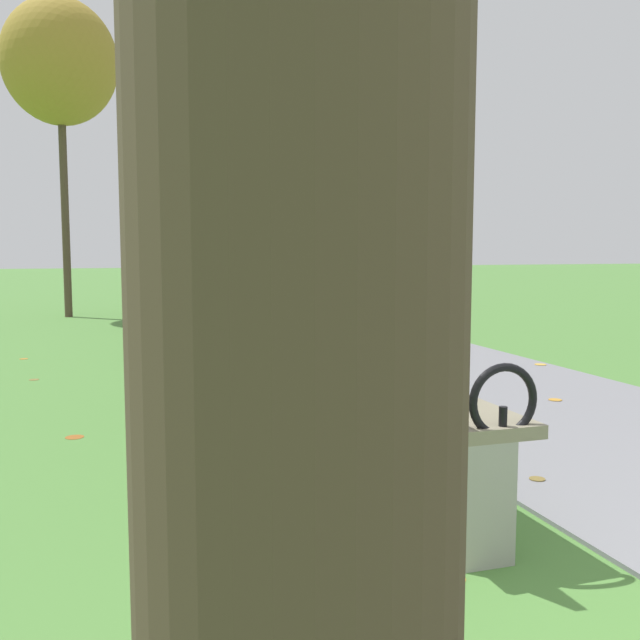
{
  "coord_description": "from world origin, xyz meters",
  "views": [
    {
      "loc": [
        -1.73,
        -0.41,
        1.13
      ],
      "look_at": [
        -0.05,
        4.98,
        0.55
      ],
      "focal_mm": 40.12,
      "sensor_mm": 36.0,
      "label": 1
    }
  ],
  "objects_px": {
    "park_bench_6": "(174,286)",
    "tree_2": "(60,63)",
    "park_bench_5": "(192,294)",
    "park_bench_4": "(218,307)",
    "park_bench_2": "(388,391)",
    "lamp_post": "(350,181)",
    "pedestrian_walking": "(240,255)",
    "park_bench_3": "(275,335)"
  },
  "relations": [
    {
      "from": "park_bench_6",
      "to": "tree_2",
      "type": "relative_size",
      "value": 0.32
    },
    {
      "from": "park_bench_5",
      "to": "tree_2",
      "type": "xyz_separation_m",
      "value": [
        -1.69,
        2.38,
        3.52
      ]
    },
    {
      "from": "park_bench_4",
      "to": "park_bench_5",
      "type": "distance_m",
      "value": 2.26
    },
    {
      "from": "park_bench_4",
      "to": "tree_2",
      "type": "distance_m",
      "value": 6.06
    },
    {
      "from": "tree_2",
      "to": "park_bench_6",
      "type": "bearing_deg",
      "value": -2.36
    },
    {
      "from": "park_bench_2",
      "to": "tree_2",
      "type": "distance_m",
      "value": 10.1
    },
    {
      "from": "park_bench_5",
      "to": "lamp_post",
      "type": "height_order",
      "value": "lamp_post"
    },
    {
      "from": "tree_2",
      "to": "park_bench_2",
      "type": "bearing_deg",
      "value": -79.72
    },
    {
      "from": "lamp_post",
      "to": "park_bench_2",
      "type": "bearing_deg",
      "value": -108.73
    },
    {
      "from": "park_bench_4",
      "to": "lamp_post",
      "type": "height_order",
      "value": "lamp_post"
    },
    {
      "from": "pedestrian_walking",
      "to": "park_bench_6",
      "type": "bearing_deg",
      "value": -112.36
    },
    {
      "from": "park_bench_6",
      "to": "pedestrian_walking",
      "type": "height_order",
      "value": "pedestrian_walking"
    },
    {
      "from": "park_bench_2",
      "to": "lamp_post",
      "type": "distance_m",
      "value": 10.03
    },
    {
      "from": "park_bench_3",
      "to": "pedestrian_walking",
      "type": "relative_size",
      "value": 0.99
    },
    {
      "from": "park_bench_5",
      "to": "pedestrian_walking",
      "type": "xyz_separation_m",
      "value": [
        2.12,
        7.47,
        0.44
      ]
    },
    {
      "from": "park_bench_5",
      "to": "lamp_post",
      "type": "xyz_separation_m",
      "value": [
        3.17,
        2.4,
        1.82
      ]
    },
    {
      "from": "park_bench_4",
      "to": "pedestrian_walking",
      "type": "xyz_separation_m",
      "value": [
        2.12,
        9.73,
        0.44
      ]
    },
    {
      "from": "park_bench_5",
      "to": "tree_2",
      "type": "distance_m",
      "value": 4.57
    },
    {
      "from": "park_bench_5",
      "to": "lamp_post",
      "type": "relative_size",
      "value": 0.46
    },
    {
      "from": "park_bench_2",
      "to": "pedestrian_walking",
      "type": "relative_size",
      "value": 0.99
    },
    {
      "from": "lamp_post",
      "to": "tree_2",
      "type": "bearing_deg",
      "value": -179.72
    },
    {
      "from": "park_bench_4",
      "to": "pedestrian_walking",
      "type": "bearing_deg",
      "value": 77.69
    },
    {
      "from": "park_bench_4",
      "to": "tree_2",
      "type": "relative_size",
      "value": 0.32
    },
    {
      "from": "tree_2",
      "to": "pedestrian_walking",
      "type": "xyz_separation_m",
      "value": [
        3.81,
        5.09,
        -3.07
      ]
    },
    {
      "from": "park_bench_3",
      "to": "lamp_post",
      "type": "distance_m",
      "value": 8.08
    },
    {
      "from": "park_bench_4",
      "to": "park_bench_5",
      "type": "xyz_separation_m",
      "value": [
        0.0,
        2.26,
        0.0
      ]
    },
    {
      "from": "park_bench_3",
      "to": "pedestrian_walking",
      "type": "distance_m",
      "value": 12.47
    },
    {
      "from": "park_bench_3",
      "to": "park_bench_4",
      "type": "height_order",
      "value": "same"
    },
    {
      "from": "park_bench_3",
      "to": "pedestrian_walking",
      "type": "bearing_deg",
      "value": 80.19
    },
    {
      "from": "park_bench_2",
      "to": "tree_2",
      "type": "bearing_deg",
      "value": 100.28
    },
    {
      "from": "tree_2",
      "to": "park_bench_5",
      "type": "bearing_deg",
      "value": -54.59
    },
    {
      "from": "tree_2",
      "to": "park_bench_4",
      "type": "bearing_deg",
      "value": -70.0
    },
    {
      "from": "park_bench_3",
      "to": "park_bench_4",
      "type": "relative_size",
      "value": 1.0
    },
    {
      "from": "park_bench_2",
      "to": "park_bench_5",
      "type": "relative_size",
      "value": 0.99
    },
    {
      "from": "pedestrian_walking",
      "to": "park_bench_4",
      "type": "bearing_deg",
      "value": -102.31
    },
    {
      "from": "park_bench_4",
      "to": "park_bench_6",
      "type": "distance_m",
      "value": 4.57
    },
    {
      "from": "park_bench_6",
      "to": "pedestrian_walking",
      "type": "xyz_separation_m",
      "value": [
        2.12,
        5.16,
        0.44
      ]
    },
    {
      "from": "park_bench_5",
      "to": "park_bench_2",
      "type": "bearing_deg",
      "value": -90.0
    },
    {
      "from": "park_bench_4",
      "to": "lamp_post",
      "type": "bearing_deg",
      "value": 55.82
    },
    {
      "from": "park_bench_6",
      "to": "lamp_post",
      "type": "xyz_separation_m",
      "value": [
        3.17,
        0.09,
        1.82
      ]
    },
    {
      "from": "park_bench_5",
      "to": "lamp_post",
      "type": "distance_m",
      "value": 4.37
    },
    {
      "from": "park_bench_2",
      "to": "tree_2",
      "type": "relative_size",
      "value": 0.32
    }
  ]
}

